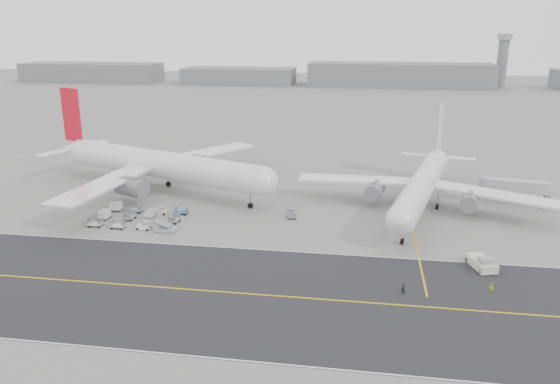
% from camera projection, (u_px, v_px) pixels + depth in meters
% --- Properties ---
extents(ground, '(700.00, 700.00, 0.00)m').
position_uv_depth(ground, '(241.00, 243.00, 94.65)').
color(ground, gray).
rests_on(ground, ground).
extents(taxiway, '(220.00, 59.00, 0.03)m').
position_uv_depth(taxiway, '(248.00, 294.00, 76.93)').
color(taxiway, '#28282A').
rests_on(taxiway, ground).
extents(horizon_buildings, '(520.00, 28.00, 28.00)m').
position_uv_depth(horizon_buildings, '(382.00, 86.00, 335.78)').
color(horizon_buildings, slate).
rests_on(horizon_buildings, ground).
extents(control_tower, '(7.00, 7.00, 31.25)m').
position_uv_depth(control_tower, '(502.00, 60.00, 325.42)').
color(control_tower, slate).
rests_on(control_tower, ground).
extents(airliner_a, '(60.01, 58.85, 21.74)m').
position_uv_depth(airliner_a, '(157.00, 164.00, 123.01)').
color(airliner_a, white).
rests_on(airliner_a, ground).
extents(airliner_b, '(51.27, 52.45, 18.42)m').
position_uv_depth(airliner_b, '(423.00, 183.00, 111.49)').
color(airliner_b, white).
rests_on(airliner_b, ground).
extents(pushback_tug, '(4.28, 7.70, 2.18)m').
position_uv_depth(pushback_tug, '(482.00, 263.00, 84.73)').
color(pushback_tug, beige).
rests_on(pushback_tug, ground).
extents(jet_bridge, '(14.90, 4.86, 5.56)m').
position_uv_depth(jet_bridge, '(516.00, 187.00, 113.82)').
color(jet_bridge, gray).
rests_on(jet_bridge, ground).
extents(gse_cluster, '(22.08, 16.91, 1.95)m').
position_uv_depth(gse_cluster, '(140.00, 220.00, 105.72)').
color(gse_cluster, '#A2A3A8').
rests_on(gse_cluster, ground).
extents(stray_dolly, '(2.11, 2.76, 1.51)m').
position_uv_depth(stray_dolly, '(292.00, 218.00, 107.08)').
color(stray_dolly, silver).
rests_on(stray_dolly, ground).
extents(ground_crew_a, '(0.65, 0.46, 1.70)m').
position_uv_depth(ground_crew_a, '(403.00, 289.00, 76.47)').
color(ground_crew_a, black).
rests_on(ground_crew_a, ground).
extents(ground_crew_b, '(0.89, 0.77, 1.57)m').
position_uv_depth(ground_crew_b, '(491.00, 288.00, 77.05)').
color(ground_crew_b, '#B7DB19').
rests_on(ground_crew_b, ground).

